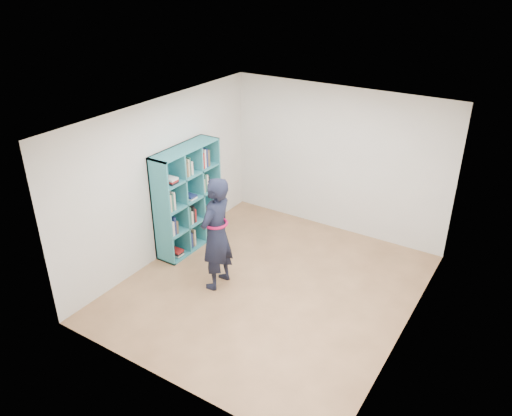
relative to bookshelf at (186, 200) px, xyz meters
The scene contains 9 objects.
floor 2.05m from the bookshelf, 10.09° to the right, with size 4.50×4.50×0.00m, color brown.
ceiling 2.54m from the bookshelf, 10.09° to the right, with size 4.50×4.50×0.00m, color white.
wall_left 0.57m from the bookshelf, 118.38° to the right, with size 0.02×4.50×2.60m, color silver.
wall_right 3.86m from the bookshelf, ahead, with size 0.02×4.50×2.60m, color silver.
wall_back 2.69m from the bookshelf, 46.54° to the left, with size 4.00×0.02×2.60m, color silver.
wall_front 3.19m from the bookshelf, 54.68° to the right, with size 4.00×0.02×2.60m, color silver.
bookshelf is the anchor object (origin of this frame).
person 1.30m from the bookshelf, 31.39° to the right, with size 0.44×0.65×1.75m.
smartphone 1.14m from the bookshelf, 31.24° to the right, with size 0.01×0.10×0.12m.
Camera 1 is at (3.12, -5.36, 4.43)m, focal length 35.00 mm.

